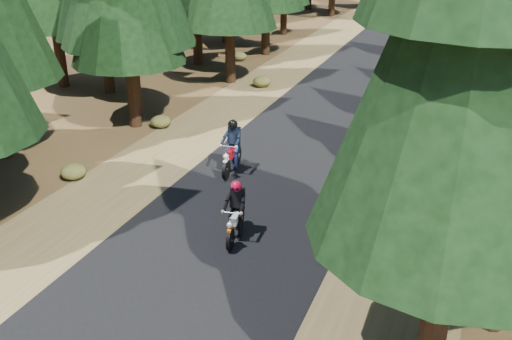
{
  "coord_description": "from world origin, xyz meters",
  "views": [
    {
      "loc": [
        5.71,
        -12.89,
        8.01
      ],
      "look_at": [
        0.0,
        1.5,
        1.1
      ],
      "focal_mm": 40.0,
      "sensor_mm": 36.0,
      "label": 1
    }
  ],
  "objects_px": {
    "log_near": "(505,133)",
    "rider_lead": "(235,220)",
    "log_far": "(509,201)",
    "rider_follow": "(232,155)"
  },
  "relations": [
    {
      "from": "rider_lead",
      "to": "rider_follow",
      "type": "height_order",
      "value": "rider_follow"
    },
    {
      "from": "log_near",
      "to": "rider_follow",
      "type": "relative_size",
      "value": 2.59
    },
    {
      "from": "log_far",
      "to": "log_near",
      "type": "bearing_deg",
      "value": 94.35
    },
    {
      "from": "log_near",
      "to": "rider_lead",
      "type": "distance_m",
      "value": 12.96
    },
    {
      "from": "log_far",
      "to": "rider_follow",
      "type": "relative_size",
      "value": 1.89
    },
    {
      "from": "log_near",
      "to": "log_far",
      "type": "relative_size",
      "value": 1.37
    },
    {
      "from": "log_near",
      "to": "rider_lead",
      "type": "bearing_deg",
      "value": -138.05
    },
    {
      "from": "log_near",
      "to": "rider_lead",
      "type": "height_order",
      "value": "rider_lead"
    },
    {
      "from": "log_near",
      "to": "rider_lead",
      "type": "xyz_separation_m",
      "value": [
        -6.8,
        -11.02,
        0.39
      ]
    },
    {
      "from": "rider_lead",
      "to": "rider_follow",
      "type": "bearing_deg",
      "value": -75.11
    }
  ]
}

